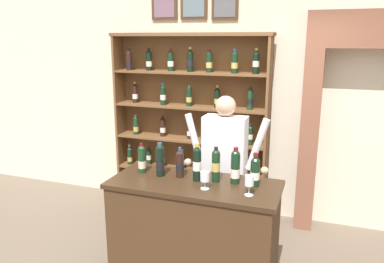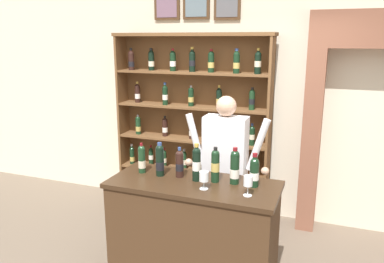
{
  "view_description": "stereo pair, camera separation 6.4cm",
  "coord_description": "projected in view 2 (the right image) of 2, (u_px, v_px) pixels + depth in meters",
  "views": [
    {
      "loc": [
        1.01,
        -2.92,
        2.22
      ],
      "look_at": [
        -0.12,
        0.27,
        1.4
      ],
      "focal_mm": 35.57,
      "sensor_mm": 36.0,
      "label": 1
    },
    {
      "loc": [
        1.07,
        -2.9,
        2.22
      ],
      "look_at": [
        -0.12,
        0.27,
        1.4
      ],
      "focal_mm": 35.57,
      "sensor_mm": 36.0,
      "label": 2
    }
  ],
  "objects": [
    {
      "name": "tasting_bottle_grappa",
      "position": [
        180.0,
        163.0,
        3.39
      ],
      "size": [
        0.07,
        0.07,
        0.28
      ],
      "color": "black",
      "rests_on": "tasting_counter"
    },
    {
      "name": "wine_glass_center",
      "position": [
        248.0,
        182.0,
        2.98
      ],
      "size": [
        0.07,
        0.07,
        0.17
      ],
      "color": "silver",
      "rests_on": "tasting_counter"
    },
    {
      "name": "back_wall",
      "position": [
        244.0,
        86.0,
        4.77
      ],
      "size": [
        12.0,
        0.19,
        3.29
      ],
      "color": "beige",
      "rests_on": "ground"
    },
    {
      "name": "tasting_bottle_brunello",
      "position": [
        196.0,
        163.0,
        3.3
      ],
      "size": [
        0.07,
        0.07,
        0.33
      ],
      "color": "black",
      "rests_on": "tasting_counter"
    },
    {
      "name": "tasting_counter",
      "position": [
        193.0,
        235.0,
        3.41
      ],
      "size": [
        1.48,
        0.64,
        1.01
      ],
      "color": "#422B19",
      "rests_on": "ground"
    },
    {
      "name": "tasting_bottle_super_tuscan",
      "position": [
        215.0,
        165.0,
        3.27
      ],
      "size": [
        0.07,
        0.07,
        0.31
      ],
      "color": "black",
      "rests_on": "tasting_counter"
    },
    {
      "name": "tasting_bottle_bianco",
      "position": [
        254.0,
        171.0,
        3.17
      ],
      "size": [
        0.08,
        0.08,
        0.29
      ],
      "color": "black",
      "rests_on": "tasting_counter"
    },
    {
      "name": "wine_shelf",
      "position": [
        192.0,
        121.0,
        4.83
      ],
      "size": [
        2.03,
        0.3,
        2.29
      ],
      "color": "brown",
      "rests_on": "ground"
    },
    {
      "name": "tasting_bottle_vin_santo",
      "position": [
        142.0,
        159.0,
        3.5
      ],
      "size": [
        0.07,
        0.07,
        0.28
      ],
      "color": "#19381E",
      "rests_on": "tasting_counter"
    },
    {
      "name": "tasting_bottle_prosecco",
      "position": [
        235.0,
        167.0,
        3.23
      ],
      "size": [
        0.08,
        0.08,
        0.32
      ],
      "color": "black",
      "rests_on": "tasting_counter"
    },
    {
      "name": "tasting_bottle_riserva",
      "position": [
        160.0,
        160.0,
        3.42
      ],
      "size": [
        0.08,
        0.08,
        0.31
      ],
      "color": "black",
      "rests_on": "tasting_counter"
    },
    {
      "name": "shopkeeper",
      "position": [
        225.0,
        159.0,
        3.84
      ],
      "size": [
        0.88,
        0.22,
        1.68
      ],
      "color": "#2D3347",
      "rests_on": "ground"
    },
    {
      "name": "archway_doorway",
      "position": [
        375.0,
        112.0,
        4.18
      ],
      "size": [
        1.49,
        0.45,
        2.52
      ],
      "color": "brown",
      "rests_on": "ground"
    },
    {
      "name": "wine_glass_left",
      "position": [
        204.0,
        177.0,
        3.12
      ],
      "size": [
        0.08,
        0.08,
        0.15
      ],
      "color": "silver",
      "rests_on": "tasting_counter"
    }
  ]
}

